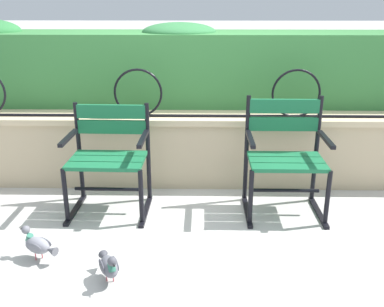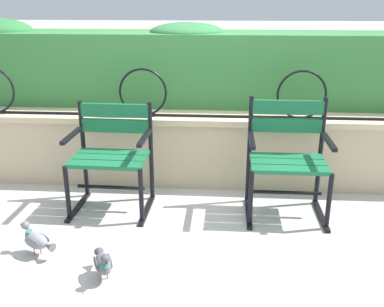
{
  "view_description": "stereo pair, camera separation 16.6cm",
  "coord_description": "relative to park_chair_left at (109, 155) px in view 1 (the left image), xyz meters",
  "views": [
    {
      "loc": [
        0.05,
        -2.91,
        1.63
      ],
      "look_at": [
        0.0,
        0.11,
        0.55
      ],
      "focal_mm": 41.21,
      "sensor_mm": 36.0,
      "label": 1
    },
    {
      "loc": [
        0.22,
        -2.9,
        1.63
      ],
      "look_at": [
        0.0,
        0.11,
        0.55
      ],
      "focal_mm": 41.21,
      "sensor_mm": 36.0,
      "label": 2
    }
  ],
  "objects": [
    {
      "name": "pigeon_near_chairs",
      "position": [
        -0.34,
        -0.76,
        -0.35
      ],
      "size": [
        0.27,
        0.18,
        0.22
      ],
      "color": "gray",
      "rests_on": "ground"
    },
    {
      "name": "park_chair_right",
      "position": [
        1.38,
        0.0,
        0.01
      ],
      "size": [
        0.61,
        0.52,
        0.9
      ],
      "color": "#19663D",
      "rests_on": "ground"
    },
    {
      "name": "stone_wall",
      "position": [
        0.66,
        0.55,
        -0.14
      ],
      "size": [
        7.9,
        0.41,
        0.64
      ],
      "color": "tan",
      "rests_on": "ground"
    },
    {
      "name": "hedge_row",
      "position": [
        0.66,
        1.07,
        0.55
      ],
      "size": [
        7.74,
        0.69,
        0.8
      ],
      "color": "#387A3D",
      "rests_on": "stone_wall"
    },
    {
      "name": "park_chair_left",
      "position": [
        0.0,
        0.0,
        0.0
      ],
      "size": [
        0.62,
        0.54,
        0.84
      ],
      "color": "#19663D",
      "rests_on": "ground"
    },
    {
      "name": "pigeon_far_side",
      "position": [
        0.17,
        -0.99,
        -0.35
      ],
      "size": [
        0.18,
        0.28,
        0.22
      ],
      "color": "#5B5B66",
      "rests_on": "ground"
    },
    {
      "name": "iron_arch_fence",
      "position": [
        0.27,
        0.48,
        0.35
      ],
      "size": [
        7.35,
        0.02,
        0.42
      ],
      "color": "black",
      "rests_on": "stone_wall"
    },
    {
      "name": "ground_plane",
      "position": [
        0.66,
        -0.33,
        -0.46
      ],
      "size": [
        60.0,
        60.0,
        0.0
      ],
      "primitive_type": "plane",
      "color": "#B7B5AF"
    }
  ]
}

